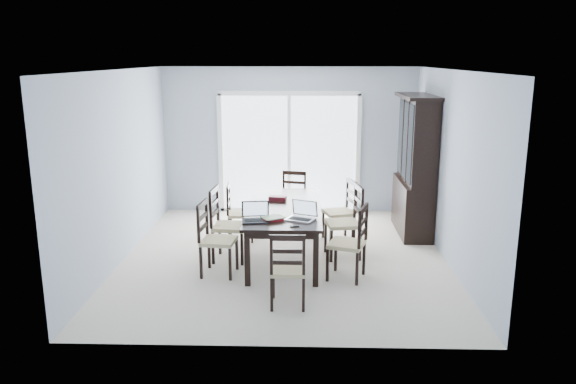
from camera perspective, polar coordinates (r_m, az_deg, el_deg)
name	(u,v)px	position (r m, az deg, el deg)	size (l,w,h in m)	color
floor	(284,258)	(7.99, -0.37, -6.68)	(5.00, 5.00, 0.00)	beige
ceiling	(284,70)	(7.49, -0.40, 12.31)	(5.00, 5.00, 0.00)	white
back_wall	(289,141)	(10.10, 0.12, 5.24)	(4.50, 0.02, 2.60)	#9DA9BC
wall_left	(120,167)	(8.03, -16.65, 2.49)	(0.02, 5.00, 2.60)	#9DA9BC
wall_right	(451,168)	(7.88, 16.21, 2.32)	(0.02, 5.00, 2.60)	#9DA9BC
balcony	(290,200)	(11.35, 0.25, -0.78)	(4.50, 2.00, 0.10)	gray
railing	(292,161)	(12.19, 0.37, 3.12)	(4.50, 0.06, 1.10)	#99999E
dining_table	(284,212)	(7.78, -0.37, -2.03)	(1.00, 2.20, 0.75)	black
china_hutch	(415,167)	(9.07, 12.80, 2.48)	(0.50, 1.38, 2.20)	black
sliding_door	(289,153)	(10.11, 0.11, 4.02)	(2.52, 0.05, 2.18)	silver
chair_left_near	(211,230)	(7.30, -7.80, -3.88)	(0.48, 0.47, 1.12)	black
chair_left_mid	(223,216)	(7.79, -6.64, -2.46)	(0.49, 0.48, 1.18)	black
chair_left_far	(235,206)	(8.63, -5.39, -1.44)	(0.41, 0.40, 1.02)	black
chair_right_near	(354,235)	(7.11, 6.74, -4.32)	(0.55, 0.54, 1.12)	black
chair_right_mid	(350,213)	(7.91, 6.32, -2.18)	(0.52, 0.51, 1.19)	black
chair_right_far	(345,204)	(8.62, 5.77, -1.18)	(0.52, 0.51, 1.09)	black
chair_end_near	(288,262)	(6.26, -0.02, -7.15)	(0.39, 0.40, 1.04)	black
chair_end_far	(293,194)	(9.23, 0.50, -0.18)	(0.49, 0.49, 1.08)	black
laptop_dark	(256,217)	(7.05, -3.29, -2.56)	(0.38, 0.29, 0.24)	black
laptop_silver	(300,216)	(7.10, 1.26, -2.43)	(0.41, 0.36, 0.24)	silver
book_stack	(272,218)	(7.11, -1.59, -2.70)	(0.33, 0.31, 0.04)	maroon
cell_phone	(295,226)	(6.85, 0.67, -3.49)	(0.11, 0.05, 0.01)	black
game_box	(278,198)	(8.08, -1.07, -0.65)	(0.25, 0.12, 0.06)	#480E1B
hot_tub	(268,170)	(11.41, -2.03, 2.24)	(2.33, 2.16, 1.04)	brown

